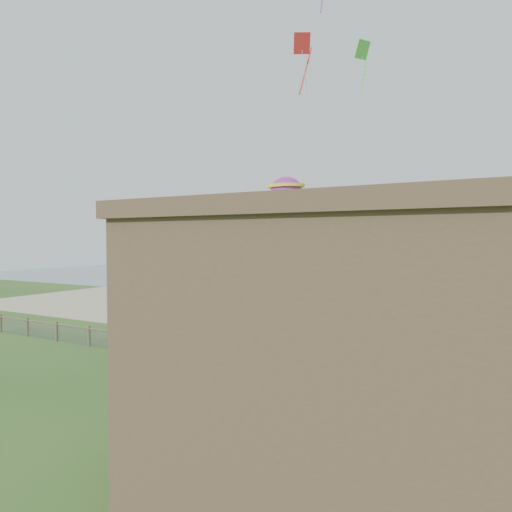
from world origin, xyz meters
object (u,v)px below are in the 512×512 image
object	(u,v)px
chainlink_fence	(210,355)
motel	(486,364)
picnic_table	(342,394)
octopus_kite	(286,211)

from	to	relation	value
chainlink_fence	motel	size ratio (longest dim) A/B	2.41
picnic_table	octopus_kite	distance (m)	17.99
motel	picnic_table	world-z (taller)	motel
chainlink_fence	octopus_kite	world-z (taller)	octopus_kite
chainlink_fence	picnic_table	xyz separation A→B (m)	(7.77, -2.10, -0.12)
motel	picnic_table	distance (m)	7.80
chainlink_fence	octopus_kite	distance (m)	13.93
picnic_table	motel	bearing A→B (deg)	-64.98
motel	octopus_kite	world-z (taller)	octopus_kite
picnic_table	octopus_kite	world-z (taller)	octopus_kite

